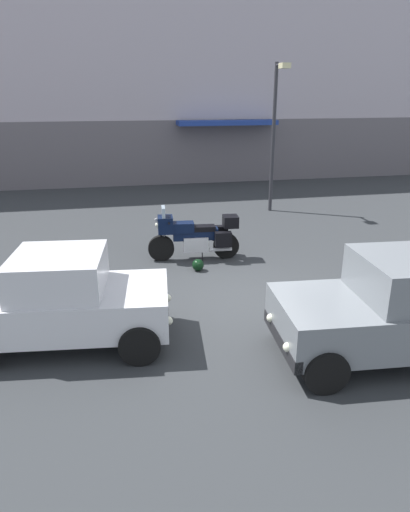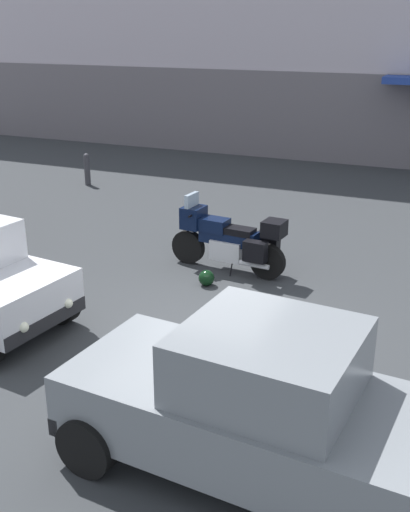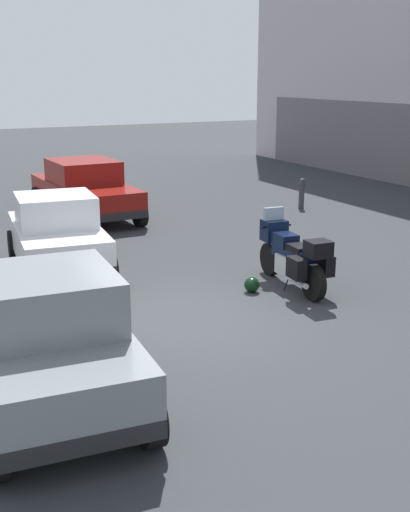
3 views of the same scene
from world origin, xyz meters
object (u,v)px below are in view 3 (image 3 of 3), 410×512
car_hatchback_near (49,337)px  bollard_curbside (302,193)px  car_sedan_far (85,189)px  car_compact_side (57,235)px  helmet (252,285)px  motorcycle (292,255)px

car_hatchback_near → bollard_curbside: bearing=-44.3°
car_sedan_far → car_compact_side: (4.86, -2.04, -0.01)m
bollard_curbside → car_sedan_far: bearing=-106.5°
car_compact_side → car_hatchback_near: bearing=-9.4°
helmet → bollard_curbside: bearing=138.4°
motorcycle → helmet: (-0.10, -0.79, -0.48)m
car_hatchback_near → car_sedan_far: bearing=-14.7°
motorcycle → bollard_curbside: 7.44m
car_sedan_far → car_compact_side: size_ratio=1.28×
helmet → bollard_curbside: bollard_curbside is taller
motorcycle → car_sedan_far: (-7.74, -1.52, 0.16)m
helmet → bollard_curbside: size_ratio=0.31×
motorcycle → bollard_curbside: (-5.98, 4.43, -0.15)m
car_sedan_far → car_compact_side: bearing=155.6°
motorcycle → car_hatchback_near: car_hatchback_near is taller
car_hatchback_near → car_sedan_far: 10.60m
motorcycle → car_compact_side: car_compact_side is taller
car_sedan_far → bollard_curbside: (1.76, 5.95, -0.31)m
helmet → bollard_curbside: 7.87m
motorcycle → bollard_curbside: size_ratio=2.54×
motorcycle → helmet: size_ratio=8.08×
helmet → car_compact_side: size_ratio=0.08×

